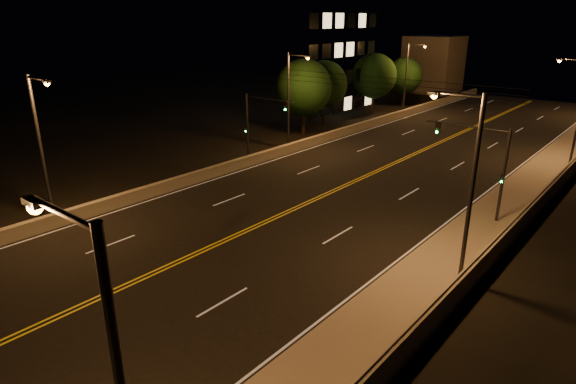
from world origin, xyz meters
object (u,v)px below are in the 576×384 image
Objects in this scene: tree_0 at (304,88)px; tree_1 at (324,84)px; streetlight_1 at (467,177)px; streetlight_4 at (42,141)px; traffic_signal_left at (256,121)px; traffic_signal_right at (487,162)px; building_tower at (267,7)px; tree_2 at (374,76)px; streetlight_5 at (291,95)px; tree_3 at (404,76)px; streetlight_6 at (408,74)px.

tree_1 is (-1.77, 6.09, -0.40)m from tree_0.
streetlight_4 is at bearing -157.22° from streetlight_1.
traffic_signal_left is at bearing -70.97° from tree_0.
tree_0 reaches higher than traffic_signal_right.
tree_0 is (12.89, -8.75, -8.14)m from building_tower.
tree_1 is at bearing -98.14° from tree_2.
streetlight_5 is 1.11× the size of tree_0.
streetlight_1 is 36.33m from tree_1.
streetlight_4 is at bearing -67.00° from building_tower.
traffic_signal_right is at bearing 40.18° from streetlight_4.
streetlight_1 is 48.66m from tree_3.
streetlight_6 reaches higher than tree_2.
streetlight_4 reaches higher than traffic_signal_left.
streetlight_4 is 1.21× the size of tree_1.
streetlight_1 is at bearing -32.60° from streetlight_5.
tree_2 is at bearing 81.86° from tree_1.
streetlight_1 is 21.78m from traffic_signal_left.
building_tower reaches higher than tree_2.
streetlight_1 is at bearing -54.36° from tree_2.
streetlight_5 reaches higher than traffic_signal_left.
building_tower is (-16.84, 20.21, 9.38)m from traffic_signal_left.
streetlight_4 is (-21.43, -9.00, 0.00)m from streetlight_1.
streetlight_6 is at bearing -58.73° from tree_3.
streetlight_1 and streetlight_5 have the same top height.
traffic_signal_left is 18.48m from tree_1.
building_tower reaches higher than streetlight_6.
streetlight_6 is 12.83m from tree_1.
tree_2 is at bearing 98.99° from streetlight_5.
building_tower is at bearing 142.97° from streetlight_1.
streetlight_1 is at bearing -78.88° from traffic_signal_right.
building_tower reaches higher than traffic_signal_left.
traffic_signal_left is 27.06m from tree_2.
streetlight_6 is 19.94m from building_tower.
streetlight_4 reaches higher than tree_3.
streetlight_5 reaches higher than tree_3.
streetlight_1 is 1.00× the size of streetlight_4.
streetlight_4 is at bearing -85.68° from tree_2.
streetlight_6 is 1.11× the size of tree_0.
tree_1 is (-5.72, 17.55, 0.84)m from traffic_signal_left.
streetlight_5 is 1.00× the size of streetlight_6.
traffic_signal_left is at bearing -50.20° from building_tower.
building_tower is 3.46× the size of tree_0.
streetlight_6 is at bearing 40.94° from tree_2.
streetlight_5 is 12.53m from tree_1.
streetlight_6 reaches higher than traffic_signal_left.
traffic_signal_right is at bearing -49.01° from tree_2.
traffic_signal_right is 42.00m from building_tower.
streetlight_1 is 1.21× the size of tree_1.
building_tower is at bearing 137.67° from streetlight_5.
streetlight_6 is at bearing 81.13° from tree_0.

